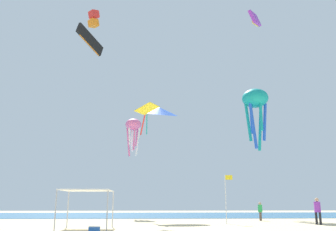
# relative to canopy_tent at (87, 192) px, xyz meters

# --- Properties ---
(ocean_strip) EXTENTS (110.00, 23.46, 0.03)m
(ocean_strip) POSITION_rel_canopy_tent_xyz_m (5.90, 26.01, -2.18)
(ocean_strip) COLOR #28608C
(ocean_strip) RESTS_ON ground
(canopy_tent) EXTENTS (2.97, 3.24, 2.30)m
(canopy_tent) POSITION_rel_canopy_tent_xyz_m (0.00, 0.00, 0.00)
(canopy_tent) COLOR #B2B2B7
(canopy_tent) RESTS_ON ground
(person_near_tent) EXTENTS (0.38, 0.39, 1.60)m
(person_near_tent) POSITION_rel_canopy_tent_xyz_m (13.60, 9.82, -1.25)
(person_near_tent) COLOR brown
(person_near_tent) RESTS_ON ground
(person_leftmost) EXTENTS (0.45, 0.47, 1.89)m
(person_leftmost) POSITION_rel_canopy_tent_xyz_m (15.97, 3.65, -1.08)
(person_leftmost) COLOR black
(person_leftmost) RESTS_ON ground
(banner_flag) EXTENTS (0.61, 0.06, 3.60)m
(banner_flag) POSITION_rel_canopy_tent_xyz_m (9.67, 5.12, -0.02)
(banner_flag) COLOR silver
(banner_flag) RESTS_ON ground
(cooler_box) EXTENTS (0.57, 0.37, 0.35)m
(cooler_box) POSITION_rel_canopy_tent_xyz_m (1.02, -3.30, -2.02)
(cooler_box) COLOR blue
(cooler_box) RESTS_ON ground
(kite_parafoil_black) EXTENTS (2.34, 3.54, 2.42)m
(kite_parafoil_black) POSITION_rel_canopy_tent_xyz_m (-2.48, 11.87, 15.58)
(kite_parafoil_black) COLOR black
(kite_octopus_teal) EXTENTS (3.60, 3.60, 6.69)m
(kite_octopus_teal) POSITION_rel_canopy_tent_xyz_m (15.23, 14.85, 10.13)
(kite_octopus_teal) COLOR teal
(kite_diamond_yellow) EXTENTS (2.07, 2.10, 2.40)m
(kite_diamond_yellow) POSITION_rel_canopy_tent_xyz_m (3.53, 5.53, 6.62)
(kite_diamond_yellow) COLOR yellow
(kite_delta_blue) EXTENTS (4.78, 4.81, 3.28)m
(kite_delta_blue) POSITION_rel_canopy_tent_xyz_m (4.68, 12.38, 8.31)
(kite_delta_blue) COLOR blue
(kite_box_red) EXTENTS (1.44, 1.44, 2.17)m
(kite_box_red) POSITION_rel_canopy_tent_xyz_m (-3.14, 17.10, 20.79)
(kite_box_red) COLOR red
(kite_parafoil_purple) EXTENTS (2.44, 3.81, 2.61)m
(kite_parafoil_purple) POSITION_rel_canopy_tent_xyz_m (14.14, 9.69, 17.23)
(kite_parafoil_purple) COLOR purple
(kite_octopus_pink) EXTENTS (2.57, 2.57, 4.30)m
(kite_octopus_pink) POSITION_rel_canopy_tent_xyz_m (1.85, 18.01, 7.85)
(kite_octopus_pink) COLOR pink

